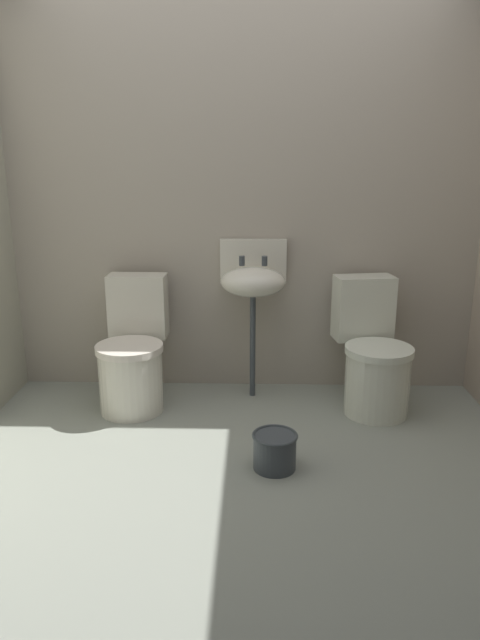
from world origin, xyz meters
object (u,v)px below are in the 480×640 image
(bucket, at_px, (275,450))
(toilet_left, at_px, (133,356))
(toilet_right, at_px, (373,358))
(sink, at_px, (253,280))

(bucket, bearing_deg, toilet_left, 138.80)
(toilet_right, bearing_deg, toilet_left, -9.97)
(toilet_right, distance_m, sink, 0.87)
(toilet_left, distance_m, sink, 0.87)
(toilet_left, xyz_separation_m, toilet_right, (1.46, 0.00, 0.00))
(toilet_left, xyz_separation_m, sink, (0.73, 0.19, 0.43))
(toilet_right, bearing_deg, bucket, 40.49)
(toilet_right, distance_m, bucket, 0.99)
(toilet_right, bearing_deg, sink, -24.45)
(toilet_left, distance_m, bucket, 1.15)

